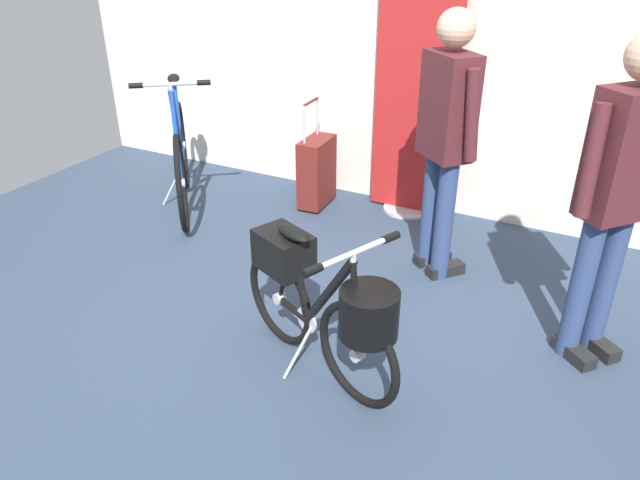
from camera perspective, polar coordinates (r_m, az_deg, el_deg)
ground_plane at (r=3.18m, az=-3.96°, el=-10.72°), size 6.14×6.14×0.00m
back_wall at (r=4.48m, az=10.52°, el=20.46°), size 6.14×0.10×2.85m
floor_banner_stand at (r=4.43m, az=8.98°, el=12.76°), size 0.60×0.36×1.86m
folding_bike_foreground at (r=2.81m, az=0.20°, el=-5.85°), size 1.04×0.60×0.79m
display_bike_left at (r=4.72m, az=-13.08°, el=7.65°), size 0.98×1.22×1.06m
visitor_near_wall at (r=3.57m, az=11.89°, el=9.82°), size 0.42×0.39×1.60m
visitor_browsing at (r=3.05m, az=26.52°, el=4.38°), size 0.39×0.42×1.61m
rolling_suitcase at (r=4.65m, az=-0.32°, el=6.56°), size 0.20×0.37×0.83m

